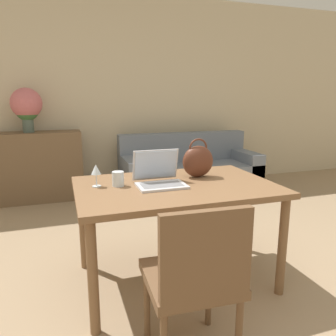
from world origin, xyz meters
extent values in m
cube|color=beige|center=(0.00, 3.25, 1.35)|extent=(10.00, 0.06, 2.70)
cube|color=brown|center=(0.12, 0.59, 0.71)|extent=(1.36, 0.90, 0.04)
cylinder|color=brown|center=(-0.50, 0.20, 0.35)|extent=(0.06, 0.06, 0.69)
cylinder|color=brown|center=(0.74, 0.20, 0.35)|extent=(0.06, 0.06, 0.69)
cylinder|color=brown|center=(-0.50, 0.98, 0.35)|extent=(0.06, 0.06, 0.69)
cylinder|color=brown|center=(0.74, 0.98, 0.35)|extent=(0.06, 0.06, 0.69)
cube|color=brown|center=(-0.05, -0.11, 0.44)|extent=(0.46, 0.46, 0.05)
cube|color=brown|center=(-0.06, -0.31, 0.67)|extent=(0.42, 0.06, 0.40)
cylinder|color=brown|center=(-0.23, 0.08, 0.21)|extent=(0.04, 0.04, 0.42)
cylinder|color=brown|center=(0.14, 0.07, 0.21)|extent=(0.04, 0.04, 0.42)
cylinder|color=brown|center=(0.13, -0.30, 0.21)|extent=(0.04, 0.04, 0.42)
cube|color=slate|center=(1.03, 2.57, 0.21)|extent=(1.86, 0.79, 0.42)
cube|color=slate|center=(1.03, 2.87, 0.62)|extent=(1.86, 0.20, 0.40)
cube|color=slate|center=(0.20, 2.57, 0.28)|extent=(0.20, 0.79, 0.56)
cube|color=slate|center=(1.86, 2.57, 0.28)|extent=(0.20, 0.79, 0.56)
cube|color=brown|center=(-0.92, 2.93, 0.44)|extent=(1.09, 0.40, 0.89)
cube|color=silver|center=(0.01, 0.56, 0.74)|extent=(0.33, 0.23, 0.02)
cube|color=gray|center=(0.01, 0.55, 0.75)|extent=(0.28, 0.15, 0.00)
cube|color=silver|center=(0.01, 0.71, 0.86)|extent=(0.33, 0.06, 0.22)
cube|color=silver|center=(0.01, 0.70, 0.86)|extent=(0.30, 0.06, 0.20)
cylinder|color=silver|center=(-0.27, 0.67, 0.78)|extent=(0.08, 0.08, 0.10)
cylinder|color=silver|center=(-0.41, 0.70, 0.73)|extent=(0.06, 0.06, 0.01)
cylinder|color=silver|center=(-0.41, 0.70, 0.78)|extent=(0.01, 0.01, 0.08)
cone|color=silver|center=(-0.41, 0.70, 0.85)|extent=(0.07, 0.07, 0.07)
ellipsoid|color=#592D1E|center=(0.35, 0.74, 0.85)|extent=(0.24, 0.13, 0.24)
torus|color=#592D1E|center=(0.35, 0.74, 0.95)|extent=(0.15, 0.01, 0.15)
cylinder|color=#47564C|center=(-1.00, 2.94, 0.99)|extent=(0.13, 0.13, 0.22)
sphere|color=#3D6B38|center=(-1.00, 2.94, 1.17)|extent=(0.28, 0.28, 0.28)
sphere|color=#C6666B|center=(-1.00, 2.94, 1.24)|extent=(0.37, 0.37, 0.37)
camera|label=1|loc=(-0.62, -1.48, 1.34)|focal=35.00mm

